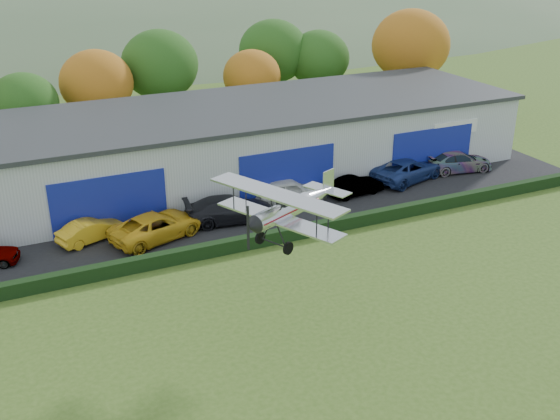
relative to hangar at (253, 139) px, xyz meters
name	(u,v)px	position (x,y,z in m)	size (l,w,h in m)	color
ground	(417,419)	(-5.00, -27.98, -2.66)	(300.00, 300.00, 0.00)	#39571B
apron	(266,209)	(-2.00, -6.98, -2.63)	(48.00, 9.00, 0.05)	black
hedge	(299,232)	(-2.00, -11.78, -2.26)	(46.00, 0.60, 0.80)	black
hangar	(253,139)	(0.00, 0.00, 0.00)	(40.60, 12.60, 5.30)	#B2B7BC
tree_belt	(152,73)	(-4.15, 12.64, 2.95)	(75.70, 13.22, 10.12)	#3D2614
distant_hills	(17,76)	(-9.38, 112.02, -15.70)	(430.00, 196.00, 56.00)	#4C6642
car_1	(91,230)	(-13.40, -6.93, -1.94)	(1.41, 4.04, 1.33)	gold
car_2	(156,226)	(-9.79, -8.30, -1.81)	(2.66, 5.76, 1.60)	gold
car_3	(230,209)	(-4.91, -7.81, -1.77)	(2.34, 5.75, 1.67)	black
car_4	(289,191)	(-0.09, -6.48, -1.80)	(1.91, 4.75, 1.62)	silver
car_5	(355,186)	(4.62, -7.30, -1.93)	(1.43, 4.09, 1.35)	gray
car_6	(407,169)	(9.62, -6.38, -1.78)	(2.76, 5.98, 1.66)	navy
car_7	(458,161)	(14.25, -6.37, -1.82)	(2.20, 5.42, 1.57)	gray
biplane	(289,207)	(-6.35, -19.43, 3.13)	(6.29, 6.82, 2.62)	silver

